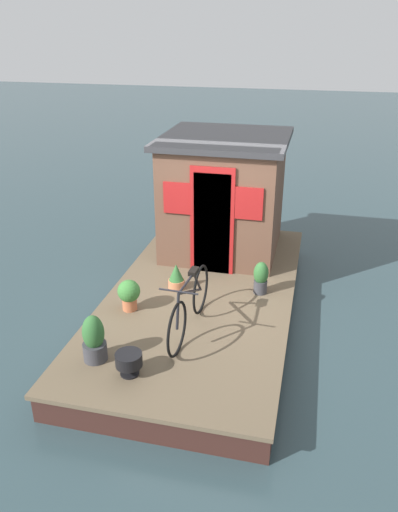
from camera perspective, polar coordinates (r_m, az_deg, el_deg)
The scene contains 9 objects.
ground_plane at distance 8.04m, azimuth 0.33°, elevation -6.69°, with size 60.00×60.00×0.00m, color #2D4247.
houseboat_deck at distance 7.93m, azimuth 0.34°, elevation -5.38°, with size 5.63×2.79×0.43m.
houseboat_cabin at distance 8.95m, azimuth 2.86°, elevation 7.05°, with size 2.19×2.14×2.07m.
bicycle at distance 6.68m, azimuth -1.08°, elevation -5.64°, with size 1.77×0.50×0.86m.
potted_plant_ivy at distance 7.73m, azimuth 7.05°, elevation -2.45°, with size 0.23×0.23×0.52m.
potted_plant_sage at distance 7.83m, azimuth -2.60°, elevation -2.40°, with size 0.26×0.26×0.42m.
potted_plant_rosemary at distance 6.34m, azimuth -11.86°, elevation -9.31°, with size 0.30×0.30×0.62m.
potted_plant_geranium at distance 7.30m, azimuth -7.97°, elevation -4.25°, with size 0.33×0.33×0.47m.
charcoal_grill at distance 6.08m, azimuth -7.99°, elevation -11.68°, with size 0.32×0.32×0.29m.
Camera 1 is at (-6.66, -1.54, 4.24)m, focal length 35.16 mm.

